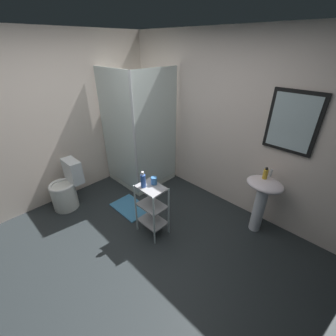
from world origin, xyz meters
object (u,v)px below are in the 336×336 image
pedestal_sink (262,195)px  storage_cart (152,206)px  shower_stall (140,159)px  hand_soap_bottle (265,174)px  shampoo_bottle_blue (143,180)px  bath_mat (130,207)px  rinse_cup (154,181)px  toilet (66,189)px

pedestal_sink → storage_cart: 1.44m
shower_stall → storage_cart: size_ratio=2.70×
storage_cart → hand_soap_bottle: hand_soap_bottle is taller
storage_cart → shampoo_bottle_blue: (-0.07, -0.06, 0.40)m
shampoo_bottle_blue → bath_mat: (-0.56, 0.14, -0.82)m
shampoo_bottle_blue → shower_stall: bearing=143.0°
rinse_cup → bath_mat: 0.99m
shower_stall → toilet: bearing=-101.1°
shower_stall → bath_mat: (0.49, -0.65, -0.45)m
toilet → rinse_cup: rinse_cup is taller
hand_soap_bottle → bath_mat: size_ratio=0.26×
toilet → hand_soap_bottle: bearing=34.8°
toilet → rinse_cup: bearing=25.0°
pedestal_sink → shampoo_bottle_blue: bearing=-133.8°
shampoo_bottle_blue → bath_mat: shampoo_bottle_blue is taller
shower_stall → bath_mat: bearing=-52.6°
bath_mat → pedestal_sink: bearing=30.7°
pedestal_sink → rinse_cup: bearing=-136.2°
rinse_cup → bath_mat: rinse_cup is taller
pedestal_sink → hand_soap_bottle: 0.30m
hand_soap_bottle → bath_mat: (-1.58, -0.98, -0.87)m
storage_cart → bath_mat: size_ratio=1.23×
hand_soap_bottle → bath_mat: bearing=-148.3°
pedestal_sink → shampoo_bottle_blue: 1.55m
shampoo_bottle_blue → storage_cart: bearing=39.4°
shower_stall → bath_mat: 0.93m
toilet → pedestal_sink: bearing=34.1°
rinse_cup → hand_soap_bottle: bearing=45.3°
shower_stall → rinse_cup: size_ratio=20.32×
shower_stall → pedestal_sink: 2.14m
storage_cart → hand_soap_bottle: size_ratio=4.83×
shower_stall → pedestal_sink: shower_stall is taller
storage_cart → pedestal_sink: bearing=46.6°
toilet → bath_mat: size_ratio=1.27×
pedestal_sink → hand_soap_bottle: bearing=149.4°
rinse_cup → toilet: bearing=-155.0°
rinse_cup → shower_stall: bearing=149.2°
pedestal_sink → storage_cart: size_ratio=1.09×
toilet → storage_cart: 1.49m
shower_stall → rinse_cup: (1.10, -0.66, 0.33)m
shower_stall → shampoo_bottle_blue: (1.05, -0.79, 0.37)m
shampoo_bottle_blue → bath_mat: bearing=165.4°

